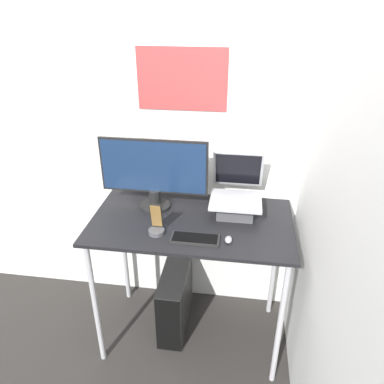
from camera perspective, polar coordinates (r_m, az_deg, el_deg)
ground_plane at (r=2.51m, az=-1.21°, el=-26.03°), size 12.00×12.00×0.00m
wall_back at (r=2.32m, az=1.41°, el=9.50°), size 6.00×0.06×2.60m
wall_side_right at (r=1.68m, az=20.92°, el=0.07°), size 0.05×6.00×2.60m
desk at (r=2.18m, az=-0.05°, el=-6.51°), size 1.14×0.64×0.90m
laptop at (r=2.17m, az=6.70°, el=-1.17°), size 0.29×0.33×0.34m
monitor at (r=2.16m, az=-5.83°, el=2.73°), size 0.63×0.18×0.43m
keyboard at (r=1.96m, az=0.47°, el=-7.14°), size 0.25×0.10×0.02m
mouse at (r=1.95m, az=5.59°, el=-7.24°), size 0.04×0.06×0.03m
cell_phone at (r=2.00m, az=-5.46°, el=-5.18°), size 0.09×0.09×0.18m
computer_tower at (r=2.62m, az=-2.58°, el=-15.85°), size 0.16×0.50×0.44m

